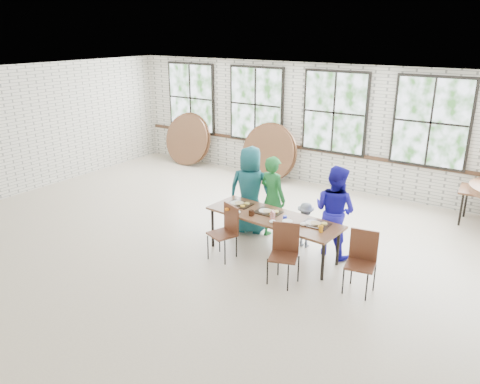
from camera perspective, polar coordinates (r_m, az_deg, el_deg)
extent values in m
plane|color=beige|center=(8.33, -1.55, -7.59)|extent=(12.00, 12.00, 0.00)
plane|color=white|center=(7.47, -1.76, 13.39)|extent=(12.00, 12.00, 0.00)
plane|color=silver|center=(11.62, 11.45, 7.70)|extent=(12.00, 0.00, 12.00)
plane|color=silver|center=(12.17, -25.50, 6.73)|extent=(0.00, 9.00, 9.00)
cube|color=#422819|center=(11.72, 11.20, 4.81)|extent=(11.80, 0.05, 0.08)
cube|color=black|center=(13.77, -5.96, 11.35)|extent=(1.62, 0.05, 1.97)
cube|color=white|center=(13.74, -6.05, 11.33)|extent=(1.50, 0.01, 1.85)
cube|color=black|center=(12.49, 1.99, 10.62)|extent=(1.62, 0.05, 1.97)
cube|color=white|center=(12.46, 1.90, 10.60)|extent=(1.50, 0.01, 1.85)
cube|color=black|center=(11.49, 11.46, 9.48)|extent=(1.62, 0.05, 1.97)
cube|color=white|center=(11.46, 11.39, 9.46)|extent=(1.50, 0.01, 1.85)
cube|color=black|center=(10.86, 22.28, 7.86)|extent=(1.62, 0.05, 1.97)
cube|color=white|center=(10.83, 22.24, 7.84)|extent=(1.50, 0.01, 1.85)
cube|color=brown|center=(8.02, 4.08, -3.09)|extent=(2.46, 0.99, 0.04)
cylinder|color=black|center=(8.48, -3.35, -4.49)|extent=(0.05, 0.05, 0.70)
cylinder|color=black|center=(8.93, -1.03, -3.20)|extent=(0.05, 0.05, 0.70)
cylinder|color=black|center=(7.50, 10.08, -8.16)|extent=(0.05, 0.05, 0.70)
cylinder|color=black|center=(8.00, 11.86, -6.45)|extent=(0.05, 0.05, 0.70)
cube|color=#552D1C|center=(8.02, -2.20, -5.17)|extent=(0.54, 0.53, 0.03)
cube|color=#552D1C|center=(8.01, -1.08, -3.22)|extent=(0.40, 0.18, 0.50)
cylinder|color=black|center=(8.09, -3.93, -6.76)|extent=(0.02, 0.02, 0.44)
cylinder|color=black|center=(8.33, -2.50, -5.92)|extent=(0.02, 0.02, 0.44)
cylinder|color=black|center=(7.90, -1.85, -7.42)|extent=(0.02, 0.02, 0.44)
cylinder|color=black|center=(8.14, -0.45, -6.53)|extent=(0.02, 0.02, 0.44)
cube|color=#552D1C|center=(7.29, 5.31, -7.90)|extent=(0.53, 0.52, 0.03)
cube|color=#552D1C|center=(7.35, 5.61, -5.50)|extent=(0.41, 0.17, 0.50)
cylinder|color=black|center=(7.34, 3.36, -9.66)|extent=(0.02, 0.02, 0.44)
cylinder|color=black|center=(7.60, 4.68, -8.61)|extent=(0.02, 0.02, 0.44)
cylinder|color=black|center=(7.19, 5.87, -10.40)|extent=(0.02, 0.02, 0.44)
cylinder|color=black|center=(7.46, 7.12, -9.30)|extent=(0.02, 0.02, 0.44)
cube|color=#552D1C|center=(7.24, 14.43, -8.67)|extent=(0.48, 0.47, 0.03)
cube|color=#552D1C|center=(7.30, 14.86, -6.27)|extent=(0.42, 0.10, 0.50)
cylinder|color=black|center=(7.26, 12.46, -10.49)|extent=(0.02, 0.02, 0.44)
cylinder|color=black|center=(7.54, 13.44, -9.37)|extent=(0.02, 0.02, 0.44)
cylinder|color=black|center=(7.16, 15.17, -11.18)|extent=(0.02, 0.02, 0.44)
cylinder|color=black|center=(7.44, 16.06, -10.01)|extent=(0.02, 0.02, 0.44)
imported|color=#1C6B69|center=(8.92, 1.24, 0.23)|extent=(0.96, 0.78, 1.70)
imported|color=#1E7432|center=(8.70, 4.00, -0.71)|extent=(0.66, 0.51, 1.59)
imported|color=#112136|center=(8.54, 7.96, -3.98)|extent=(0.56, 0.35, 0.84)
imported|color=#1E19B3|center=(8.20, 11.47, -2.28)|extent=(0.90, 0.76, 1.61)
cylinder|color=black|center=(10.35, 25.34, -1.90)|extent=(0.04, 0.04, 0.70)
cylinder|color=black|center=(10.87, 25.83, -1.01)|extent=(0.04, 0.04, 0.70)
cube|color=black|center=(8.50, -0.09, -1.50)|extent=(0.44, 0.33, 0.02)
cube|color=black|center=(8.15, 3.44, -2.48)|extent=(0.44, 0.33, 0.02)
cube|color=black|center=(7.74, 9.20, -3.92)|extent=(0.44, 0.33, 0.02)
cylinder|color=black|center=(8.00, 1.37, -2.57)|extent=(0.09, 0.09, 0.09)
cube|color=red|center=(7.86, 4.00, -2.97)|extent=(0.06, 0.06, 0.11)
cylinder|color=#1823BA|center=(7.80, 5.49, -3.23)|extent=(0.07, 0.07, 0.10)
cylinder|color=orange|center=(7.48, 9.83, -4.44)|extent=(0.07, 0.07, 0.11)
cylinder|color=white|center=(7.61, 5.80, -3.85)|extent=(0.17, 0.17, 0.10)
ellipsoid|color=white|center=(8.10, -0.31, -2.46)|extent=(0.11, 0.11, 0.05)
ellipsoid|color=white|center=(7.74, 3.99, -3.60)|extent=(0.11, 0.11, 0.05)
ellipsoid|color=white|center=(7.69, 7.72, -3.89)|extent=(0.11, 0.11, 0.05)
cylinder|color=brown|center=(13.73, -6.18, 6.48)|extent=(1.50, 0.32, 1.48)
cylinder|color=brown|center=(13.68, -6.56, 6.41)|extent=(1.50, 0.44, 1.46)
cylinder|color=brown|center=(12.19, 3.79, 4.90)|extent=(1.50, 0.21, 1.50)
cylinder|color=brown|center=(12.13, 3.39, 4.83)|extent=(1.50, 0.37, 1.47)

